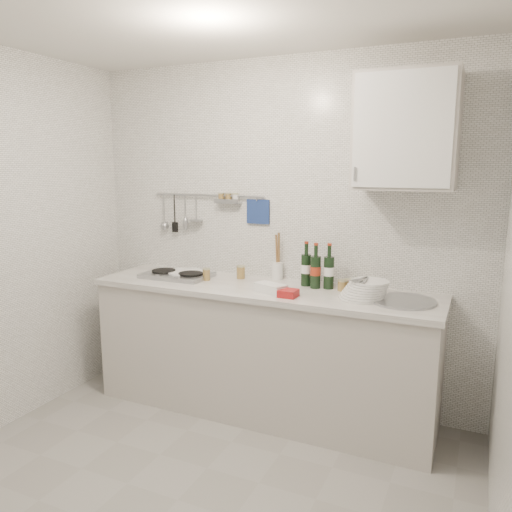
{
  "coord_description": "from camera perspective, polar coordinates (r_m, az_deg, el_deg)",
  "views": [
    {
      "loc": [
        1.37,
        -1.98,
        1.75
      ],
      "look_at": [
        0.05,
        0.9,
        1.17
      ],
      "focal_mm": 35.0,
      "sensor_mm": 36.0,
      "label": 1
    }
  ],
  "objects": [
    {
      "name": "counter",
      "position": [
        3.62,
        0.78,
        -11.0
      ],
      "size": [
        2.44,
        0.64,
        0.96
      ],
      "color": "#B6B0A8",
      "rests_on": "floor"
    },
    {
      "name": "wine_bottles",
      "position": [
        3.44,
        6.97,
        -1.06
      ],
      "size": [
        0.24,
        0.11,
        0.31
      ],
      "rotation": [
        0.0,
        0.0,
        -0.09
      ],
      "color": "black",
      "rests_on": "counter"
    },
    {
      "name": "wall_rail",
      "position": [
        3.89,
        -5.76,
        5.52
      ],
      "size": [
        0.98,
        0.09,
        0.34
      ],
      "color": "#93969B",
      "rests_on": "back_wall"
    },
    {
      "name": "wall_cabinet",
      "position": [
        3.24,
        16.79,
        13.46
      ],
      "size": [
        0.6,
        0.38,
        0.7
      ],
      "color": "#B6B0A8",
      "rests_on": "back_wall"
    },
    {
      "name": "floor",
      "position": [
        2.98,
        -8.95,
        -25.84
      ],
      "size": [
        3.0,
        3.0,
        0.0
      ],
      "primitive_type": "plane",
      "color": "gray",
      "rests_on": "ground"
    },
    {
      "name": "jar_c",
      "position": [
        3.39,
        9.87,
        -3.3
      ],
      "size": [
        0.07,
        0.07,
        0.08
      ],
      "rotation": [
        0.0,
        0.0,
        0.02
      ],
      "color": "olive",
      "rests_on": "counter"
    },
    {
      "name": "jar_a",
      "position": [
        3.7,
        -1.75,
        -1.83
      ],
      "size": [
        0.07,
        0.07,
        0.1
      ],
      "rotation": [
        0.0,
        0.0,
        0.1
      ],
      "color": "olive",
      "rests_on": "counter"
    },
    {
      "name": "back_wall",
      "position": [
        3.68,
        2.6,
        2.53
      ],
      "size": [
        3.0,
        0.02,
        2.5
      ],
      "primitive_type": "cube",
      "color": "silver",
      "rests_on": "floor"
    },
    {
      "name": "plate_stack_sink",
      "position": [
        3.22,
        12.36,
        -3.8
      ],
      "size": [
        0.31,
        0.29,
        0.12
      ],
      "rotation": [
        0.0,
        0.0,
        -0.24
      ],
      "color": "white",
      "rests_on": "counter"
    },
    {
      "name": "butter_dish",
      "position": [
        3.29,
        1.66,
        -3.71
      ],
      "size": [
        0.23,
        0.17,
        0.06
      ],
      "primitive_type": "cube",
      "rotation": [
        0.0,
        0.0,
        -0.35
      ],
      "color": "white",
      "rests_on": "counter"
    },
    {
      "name": "utensil_crock",
      "position": [
        3.67,
        2.45,
        -1.41
      ],
      "size": [
        0.09,
        0.09,
        0.35
      ],
      "rotation": [
        0.0,
        0.0,
        0.33
      ],
      "color": "white",
      "rests_on": "counter"
    },
    {
      "name": "plate_stack_hob",
      "position": [
        3.82,
        -8.12,
        -2.01
      ],
      "size": [
        0.3,
        0.29,
        0.04
      ],
      "rotation": [
        0.0,
        0.0,
        -0.3
      ],
      "color": "#4F80B3",
      "rests_on": "counter"
    },
    {
      "name": "jar_d",
      "position": [
        3.66,
        -5.69,
        -2.08
      ],
      "size": [
        0.06,
        0.06,
        0.09
      ],
      "rotation": [
        0.0,
        0.0,
        -0.28
      ],
      "color": "olive",
      "rests_on": "counter"
    },
    {
      "name": "jar_b",
      "position": [
        3.41,
        10.54,
        -3.22
      ],
      "size": [
        0.06,
        0.06,
        0.08
      ],
      "rotation": [
        0.0,
        0.0,
        -0.31
      ],
      "color": "olive",
      "rests_on": "counter"
    },
    {
      "name": "strawberry_punnet",
      "position": [
        3.2,
        3.71,
        -4.27
      ],
      "size": [
        0.12,
        0.12,
        0.05
      ],
      "primitive_type": "cube",
      "rotation": [
        0.0,
        0.0,
        -0.02
      ],
      "color": "red",
      "rests_on": "counter"
    }
  ]
}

